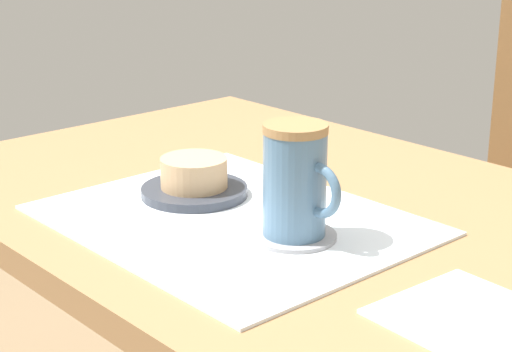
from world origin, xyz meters
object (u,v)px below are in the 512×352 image
(pastry_plate, at_px, (194,191))
(pastry, at_px, (194,172))
(coffee_mug, at_px, (296,180))
(dining_table, at_px, (308,272))

(pastry_plate, distance_m, pastry, 0.03)
(pastry_plate, bearing_deg, coffee_mug, -1.46)
(dining_table, height_order, pastry, pastry)
(pastry, bearing_deg, coffee_mug, -1.46)
(pastry_plate, height_order, coffee_mug, coffee_mug)
(dining_table, relative_size, pastry, 12.76)
(dining_table, xyz_separation_m, pastry, (-0.13, -0.08, 0.12))
(pastry_plate, bearing_deg, dining_table, 32.77)
(dining_table, relative_size, pastry_plate, 7.97)
(dining_table, height_order, coffee_mug, coffee_mug)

